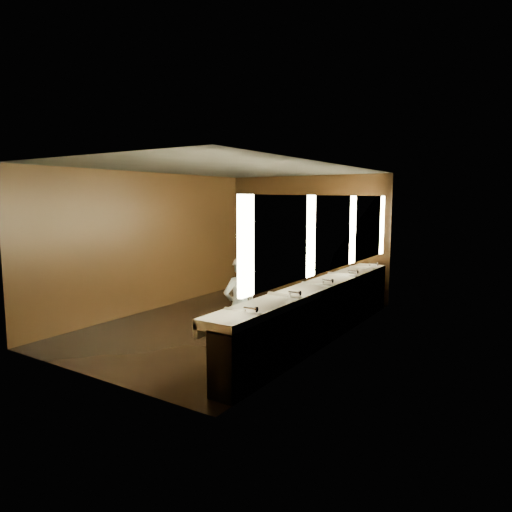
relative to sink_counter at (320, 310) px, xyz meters
The scene contains 10 objects.
floor 1.86m from the sink_counter, behind, with size 6.00×6.00×0.00m, color black.
ceiling 2.92m from the sink_counter, behind, with size 4.00×6.00×0.02m, color #2D2D2B.
wall_back 3.61m from the sink_counter, 120.87° to the left, with size 4.00×0.02×2.80m, color black.
wall_front 3.61m from the sink_counter, 120.87° to the right, with size 4.00×0.02×2.80m, color black.
wall_left 3.90m from the sink_counter, behind, with size 0.02×6.00×2.80m, color black.
wall_right 0.93m from the sink_counter, ahead, with size 0.02×6.00×2.80m, color black.
sink_counter is the anchor object (origin of this frame).
mirror_band 1.27m from the sink_counter, ahead, with size 0.06×5.03×1.15m.
person 1.50m from the sink_counter, 115.30° to the right, with size 0.54×0.35×1.48m, color #87B3CA.
trash_bin 0.44m from the sink_counter, 126.68° to the right, with size 0.33×0.33×0.51m, color black.
Camera 1 is at (4.81, -6.57, 2.28)m, focal length 32.00 mm.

